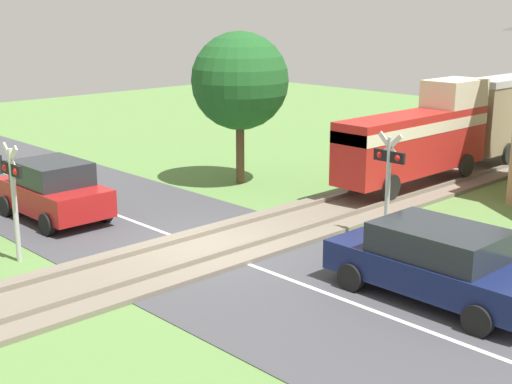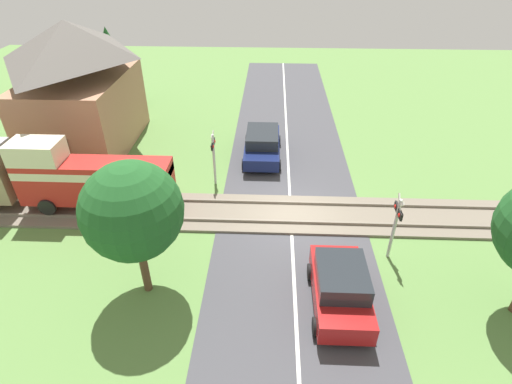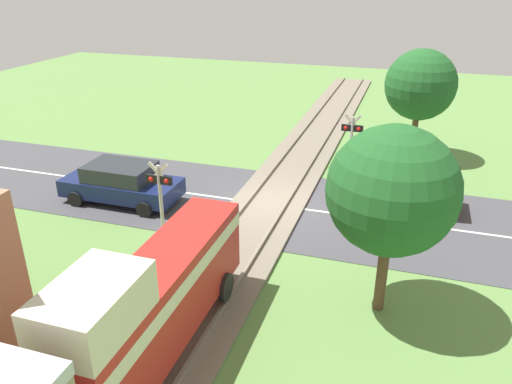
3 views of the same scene
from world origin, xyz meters
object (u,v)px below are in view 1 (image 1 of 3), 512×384
car_near_crossing (53,190)px  car_far_side (438,262)px  crossing_signal_west_approach (13,186)px  train (480,120)px  crossing_signal_east_approach (389,172)px

car_near_crossing → car_far_side: car_near_crossing is taller
crossing_signal_west_approach → train: bearing=81.2°
crossing_signal_east_approach → car_near_crossing: bearing=-145.6°
train → crossing_signal_west_approach: bearing=-98.8°
car_near_crossing → train: bearing=70.3°
car_near_crossing → crossing_signal_west_approach: 3.49m
car_near_crossing → crossing_signal_west_approach: crossing_signal_west_approach is taller
car_near_crossing → crossing_signal_east_approach: 9.16m
car_far_side → train: bearing=116.1°
train → car_near_crossing: train is taller
train → crossing_signal_west_approach: train is taller
train → car_far_side: train is taller
car_near_crossing → crossing_signal_east_approach: (7.52, 5.14, 0.95)m
car_far_side → crossing_signal_west_approach: crossing_signal_west_approach is taller
train → crossing_signal_east_approach: 9.20m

